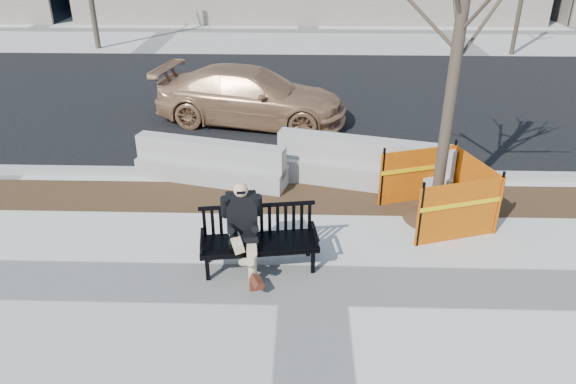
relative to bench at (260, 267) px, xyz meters
name	(u,v)px	position (x,y,z in m)	size (l,w,h in m)	color
ground	(313,285)	(0.78, -0.41, 0.00)	(120.00, 120.00, 0.00)	beige
mulch_strip	(311,198)	(0.78, 2.19, 0.00)	(40.00, 1.20, 0.02)	#47301C
asphalt_street	(309,97)	(0.78, 8.39, 0.00)	(60.00, 10.40, 0.01)	black
curb	(311,174)	(0.78, 3.14, 0.06)	(60.00, 0.25, 0.12)	#9E9B93
bench	(260,267)	(0.00, 0.00, 0.00)	(1.73, 0.62, 0.92)	black
seated_man	(244,266)	(-0.23, 0.01, 0.00)	(0.57, 0.95, 1.33)	black
tree_fence	(434,218)	(2.87, 1.52, 0.00)	(2.20, 2.20, 5.51)	orange
sedan	(252,122)	(-0.67, 6.25, 0.00)	(1.90, 4.67, 1.35)	#A37752
jersey_barrier_left	(212,181)	(-1.16, 2.87, 0.00)	(2.96, 0.59, 0.85)	#A19F97
jersey_barrier_right	(362,184)	(1.77, 2.81, 0.00)	(3.31, 0.66, 0.95)	#A4A199
far_tree_left	(99,48)	(-7.37, 14.50, 0.00)	(2.28, 2.28, 6.16)	#4D4332
far_tree_right	(511,54)	(8.29, 13.90, 0.00)	(1.80, 1.80, 4.86)	#45392C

